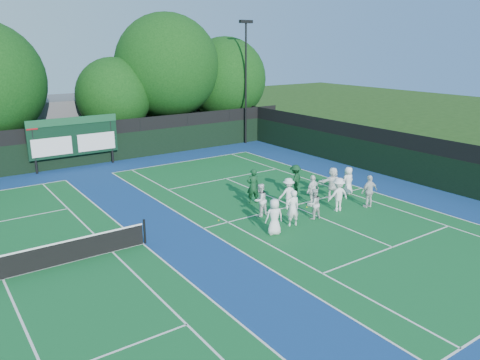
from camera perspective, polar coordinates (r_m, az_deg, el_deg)
ground at (r=24.30m, az=7.97°, el=-3.81°), size 120.00×120.00×0.00m
court_apron at (r=21.72m, az=-5.65°, el=-6.20°), size 34.00×32.00×0.01m
near_court at (r=24.99m, az=6.41°, el=-3.15°), size 11.05×23.85×0.01m
left_court at (r=19.49m, az=-26.93°, el=-10.73°), size 11.05×23.85×0.01m
back_fence at (r=34.69m, az=-18.08°, el=3.96°), size 34.00×0.08×3.00m
divider_fence_right at (r=31.11m, az=19.07°, el=2.52°), size 0.08×32.00×3.00m
scoreboard at (r=33.87m, az=-19.63°, el=4.97°), size 6.00×0.21×3.55m
clubhouse at (r=43.28m, az=-16.31°, el=7.29°), size 18.00×6.00×4.00m
light_pole_right at (r=39.81m, az=0.72°, el=13.43°), size 1.20×0.30×10.12m
tennis_net at (r=19.29m, az=-27.12°, el=-9.45°), size 11.30×0.10×1.10m
tree_c at (r=38.74m, az=-14.94°, el=9.76°), size 5.86×5.86×7.33m
tree_d at (r=40.45m, az=-8.73°, el=13.24°), size 8.61×8.61×10.79m
tree_e at (r=43.40m, az=-1.71°, el=12.00°), size 7.40×7.40×8.94m
tennis_ball_0 at (r=23.97m, az=3.76°, el=-3.88°), size 0.07×0.07×0.07m
tennis_ball_1 at (r=24.81m, az=8.13°, el=-3.31°), size 0.07×0.07×0.07m
tennis_ball_2 at (r=25.83m, az=15.56°, el=-2.96°), size 0.07×0.07×0.07m
tennis_ball_3 at (r=22.80m, az=-2.63°, el=-4.94°), size 0.07×0.07×0.07m
tennis_ball_4 at (r=27.04m, az=2.08°, el=-1.49°), size 0.07×0.07×0.07m
tennis_ball_5 at (r=25.89m, az=6.64°, el=-2.41°), size 0.07×0.07×0.07m
player_front_0 at (r=21.03m, az=4.20°, el=-4.49°), size 0.93×0.74×1.67m
player_front_1 at (r=22.06m, az=6.44°, el=-3.42°), size 0.73×0.57×1.76m
player_front_2 at (r=23.13m, az=8.99°, el=-2.89°), size 0.79×0.64×1.53m
player_front_3 at (r=24.40m, az=11.87°, el=-1.75°), size 1.24×0.87×1.75m
player_front_4 at (r=25.32m, az=15.48°, el=-1.34°), size 1.07×0.55×1.75m
player_back_0 at (r=23.20m, az=2.47°, el=-2.46°), size 0.94×0.81×1.67m
player_back_1 at (r=24.31m, az=5.91°, el=-1.66°), size 1.18×0.84×1.66m
player_back_2 at (r=24.93m, az=8.85°, el=-1.27°), size 1.05×0.60×1.69m
player_back_3 at (r=26.41m, az=11.21°, el=-0.32°), size 1.71×1.00×1.75m
player_back_4 at (r=27.16m, az=13.03°, el=-0.11°), size 0.81×0.55×1.62m
coach_left at (r=25.02m, az=1.59°, el=-0.75°), size 0.81×0.66×1.91m
coach_right at (r=26.56m, az=6.75°, el=-0.00°), size 1.31×1.06×1.77m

